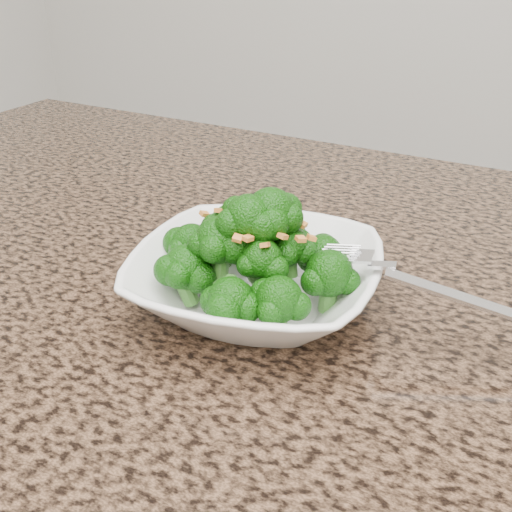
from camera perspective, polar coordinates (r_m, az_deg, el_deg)
The scene contains 5 objects.
granite_counter at distance 0.51m, azimuth 7.84°, elevation -11.28°, with size 1.64×1.04×0.03m, color brown.
bowl at distance 0.55m, azimuth 0.00°, elevation -2.21°, with size 0.21×0.21×0.05m, color white.
broccoli_pile at distance 0.53m, azimuth 0.00°, elevation 3.54°, with size 0.19×0.19×0.07m, color #125009, non-canonical shape.
garlic_topping at distance 0.51m, azimuth 0.00°, elevation 7.40°, with size 0.11×0.11×0.01m, color orange, non-canonical shape.
fork at distance 0.52m, azimuth 11.55°, elevation -0.91°, with size 0.18×0.03×0.01m, color silver, non-canonical shape.
Camera 1 is at (0.13, -0.08, 1.20)m, focal length 45.00 mm.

